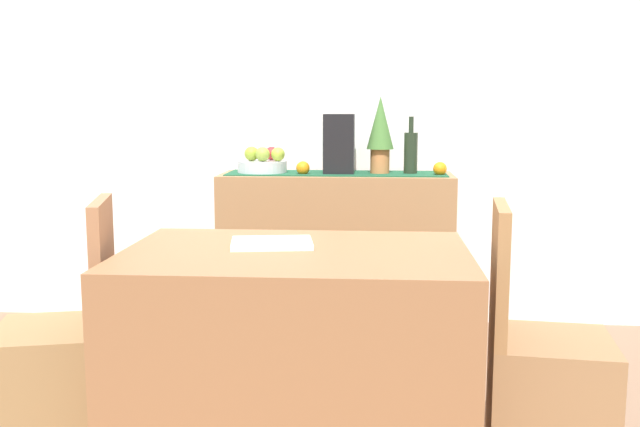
# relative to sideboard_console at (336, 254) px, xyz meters

# --- Properties ---
(ground_plane) EXTENTS (6.40, 6.40, 0.02)m
(ground_plane) POSITION_rel_sideboard_console_xyz_m (-0.08, -0.92, -0.44)
(ground_plane) COLOR #85654F
(ground_plane) RESTS_ON ground
(room_wall_rear) EXTENTS (6.40, 0.06, 2.70)m
(room_wall_rear) POSITION_rel_sideboard_console_xyz_m (-0.08, 0.26, 0.92)
(room_wall_rear) COLOR white
(room_wall_rear) RESTS_ON ground
(sideboard_console) EXTENTS (1.23, 0.42, 0.87)m
(sideboard_console) POSITION_rel_sideboard_console_xyz_m (0.00, 0.00, 0.00)
(sideboard_console) COLOR #996F47
(sideboard_console) RESTS_ON ground
(table_runner) EXTENTS (1.16, 0.32, 0.01)m
(table_runner) POSITION_rel_sideboard_console_xyz_m (0.00, 0.00, 0.44)
(table_runner) COLOR #194F32
(table_runner) RESTS_ON sideboard_console
(fruit_bowl) EXTENTS (0.26, 0.26, 0.06)m
(fruit_bowl) POSITION_rel_sideboard_console_xyz_m (-0.40, 0.00, 0.47)
(fruit_bowl) COLOR silver
(fruit_bowl) RESTS_ON table_runner
(apple_front) EXTENTS (0.08, 0.08, 0.08)m
(apple_front) POSITION_rel_sideboard_console_xyz_m (-0.45, -0.01, 0.54)
(apple_front) COLOR #89A52E
(apple_front) RESTS_ON fruit_bowl
(apple_rear) EXTENTS (0.08, 0.08, 0.08)m
(apple_rear) POSITION_rel_sideboard_console_xyz_m (-0.39, -0.04, 0.54)
(apple_rear) COLOR #8AA63C
(apple_rear) RESTS_ON fruit_bowl
(apple_upper) EXTENTS (0.07, 0.07, 0.07)m
(apple_upper) POSITION_rel_sideboard_console_xyz_m (-0.36, 0.08, 0.54)
(apple_upper) COLOR red
(apple_upper) RESTS_ON fruit_bowl
(apple_center) EXTENTS (0.07, 0.07, 0.07)m
(apple_center) POSITION_rel_sideboard_console_xyz_m (-0.31, -0.01, 0.54)
(apple_center) COLOR #98B338
(apple_center) RESTS_ON fruit_bowl
(wine_bottle) EXTENTS (0.07, 0.07, 0.30)m
(wine_bottle) POSITION_rel_sideboard_console_xyz_m (0.39, -0.00, 0.55)
(wine_bottle) COLOR #222F1F
(wine_bottle) RESTS_ON sideboard_console
(coffee_maker) EXTENTS (0.16, 0.18, 0.32)m
(coffee_maker) POSITION_rel_sideboard_console_xyz_m (0.01, 0.00, 0.59)
(coffee_maker) COLOR black
(coffee_maker) RESTS_ON sideboard_console
(potted_plant) EXTENTS (0.14, 0.14, 0.41)m
(potted_plant) POSITION_rel_sideboard_console_xyz_m (0.23, 0.00, 0.66)
(potted_plant) COLOR #BA7340
(potted_plant) RESTS_ON sideboard_console
(orange_loose_near_bowl) EXTENTS (0.07, 0.07, 0.07)m
(orange_loose_near_bowl) POSITION_rel_sideboard_console_xyz_m (-0.17, -0.06, 0.47)
(orange_loose_near_bowl) COLOR orange
(orange_loose_near_bowl) RESTS_ON sideboard_console
(orange_loose_end) EXTENTS (0.07, 0.07, 0.07)m
(orange_loose_end) POSITION_rel_sideboard_console_xyz_m (0.54, -0.06, 0.47)
(orange_loose_end) COLOR orange
(orange_loose_end) RESTS_ON sideboard_console
(dining_table) EXTENTS (1.17, 0.80, 0.74)m
(dining_table) POSITION_rel_sideboard_console_xyz_m (-0.06, -1.44, -0.06)
(dining_table) COLOR #9B653F
(dining_table) RESTS_ON ground
(open_book) EXTENTS (0.31, 0.25, 0.02)m
(open_book) POSITION_rel_sideboard_console_xyz_m (-0.16, -1.36, 0.32)
(open_book) COLOR white
(open_book) RESTS_ON dining_table
(chair_near_window) EXTENTS (0.48, 0.48, 0.90)m
(chair_near_window) POSITION_rel_sideboard_console_xyz_m (-0.91, -1.43, -0.17)
(chair_near_window) COLOR #9E7648
(chair_near_window) RESTS_ON ground
(chair_by_corner) EXTENTS (0.44, 0.44, 0.90)m
(chair_by_corner) POSITION_rel_sideboard_console_xyz_m (0.79, -1.44, -0.17)
(chair_by_corner) COLOR #9D6F47
(chair_by_corner) RESTS_ON ground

